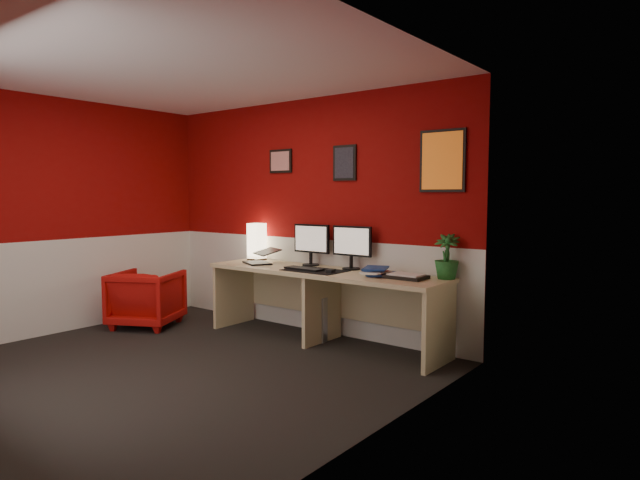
{
  "coord_description": "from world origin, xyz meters",
  "views": [
    {
      "loc": [
        3.75,
        -2.84,
        1.48
      ],
      "look_at": [
        0.6,
        1.21,
        1.05
      ],
      "focal_mm": 30.62,
      "sensor_mm": 36.0,
      "label": 1
    }
  ],
  "objects_px": {
    "pc_tower": "(325,316)",
    "armchair": "(147,298)",
    "zen_tray": "(406,277)",
    "potted_plant": "(447,257)",
    "monitor_right": "(351,241)",
    "desk": "(322,306)",
    "shoji_lamp": "(257,243)",
    "monitor_left": "(311,238)",
    "laptop": "(257,254)"
  },
  "relations": [
    {
      "from": "pc_tower",
      "to": "armchair",
      "type": "relative_size",
      "value": 0.65
    },
    {
      "from": "zen_tray",
      "to": "potted_plant",
      "type": "distance_m",
      "value": 0.4
    },
    {
      "from": "zen_tray",
      "to": "monitor_right",
      "type": "bearing_deg",
      "value": 165.64
    },
    {
      "from": "monitor_right",
      "to": "armchair",
      "type": "xyz_separation_m",
      "value": [
        -2.17,
        -0.89,
        -0.7
      ]
    },
    {
      "from": "desk",
      "to": "pc_tower",
      "type": "height_order",
      "value": "desk"
    },
    {
      "from": "pc_tower",
      "to": "monitor_right",
      "type": "bearing_deg",
      "value": -1.49
    },
    {
      "from": "monitor_right",
      "to": "pc_tower",
      "type": "bearing_deg",
      "value": -171.31
    },
    {
      "from": "zen_tray",
      "to": "shoji_lamp",
      "type": "bearing_deg",
      "value": 174.87
    },
    {
      "from": "shoji_lamp",
      "to": "pc_tower",
      "type": "bearing_deg",
      "value": -2.44
    },
    {
      "from": "potted_plant",
      "to": "armchair",
      "type": "xyz_separation_m",
      "value": [
        -3.19,
        -0.9,
        -0.61
      ]
    },
    {
      "from": "potted_plant",
      "to": "armchair",
      "type": "height_order",
      "value": "potted_plant"
    },
    {
      "from": "monitor_left",
      "to": "zen_tray",
      "type": "relative_size",
      "value": 1.66
    },
    {
      "from": "shoji_lamp",
      "to": "armchair",
      "type": "bearing_deg",
      "value": -134.17
    },
    {
      "from": "desk",
      "to": "pc_tower",
      "type": "bearing_deg",
      "value": 120.55
    },
    {
      "from": "laptop",
      "to": "desk",
      "type": "bearing_deg",
      "value": 28.51
    },
    {
      "from": "monitor_left",
      "to": "potted_plant",
      "type": "distance_m",
      "value": 1.53
    },
    {
      "from": "monitor_left",
      "to": "pc_tower",
      "type": "relative_size",
      "value": 1.29
    },
    {
      "from": "potted_plant",
      "to": "pc_tower",
      "type": "distance_m",
      "value": 1.49
    },
    {
      "from": "desk",
      "to": "potted_plant",
      "type": "height_order",
      "value": "potted_plant"
    },
    {
      "from": "potted_plant",
      "to": "armchair",
      "type": "relative_size",
      "value": 0.58
    },
    {
      "from": "monitor_left",
      "to": "pc_tower",
      "type": "distance_m",
      "value": 0.82
    },
    {
      "from": "monitor_right",
      "to": "potted_plant",
      "type": "height_order",
      "value": "monitor_right"
    },
    {
      "from": "zen_tray",
      "to": "armchair",
      "type": "height_order",
      "value": "zen_tray"
    },
    {
      "from": "desk",
      "to": "shoji_lamp",
      "type": "height_order",
      "value": "shoji_lamp"
    },
    {
      "from": "laptop",
      "to": "potted_plant",
      "type": "height_order",
      "value": "potted_plant"
    },
    {
      "from": "armchair",
      "to": "zen_tray",
      "type": "bearing_deg",
      "value": 166.09
    },
    {
      "from": "potted_plant",
      "to": "armchair",
      "type": "distance_m",
      "value": 3.37
    },
    {
      "from": "pc_tower",
      "to": "laptop",
      "type": "bearing_deg",
      "value": -174.82
    },
    {
      "from": "laptop",
      "to": "monitor_left",
      "type": "height_order",
      "value": "monitor_left"
    },
    {
      "from": "zen_tray",
      "to": "potted_plant",
      "type": "relative_size",
      "value": 0.87
    },
    {
      "from": "laptop",
      "to": "monitor_left",
      "type": "distance_m",
      "value": 0.63
    },
    {
      "from": "zen_tray",
      "to": "potted_plant",
      "type": "xyz_separation_m",
      "value": [
        0.29,
        0.2,
        0.19
      ]
    },
    {
      "from": "zen_tray",
      "to": "pc_tower",
      "type": "bearing_deg",
      "value": 172.24
    },
    {
      "from": "desk",
      "to": "monitor_left",
      "type": "bearing_deg",
      "value": 146.25
    },
    {
      "from": "monitor_right",
      "to": "zen_tray",
      "type": "distance_m",
      "value": 0.8
    },
    {
      "from": "potted_plant",
      "to": "zen_tray",
      "type": "bearing_deg",
      "value": -145.33
    },
    {
      "from": "armchair",
      "to": "desk",
      "type": "bearing_deg",
      "value": 171.25
    },
    {
      "from": "desk",
      "to": "zen_tray",
      "type": "xyz_separation_m",
      "value": [
        0.92,
        0.03,
        0.38
      ]
    },
    {
      "from": "laptop",
      "to": "potted_plant",
      "type": "bearing_deg",
      "value": 33.45
    },
    {
      "from": "laptop",
      "to": "zen_tray",
      "type": "distance_m",
      "value": 1.79
    },
    {
      "from": "monitor_left",
      "to": "monitor_right",
      "type": "height_order",
      "value": "same"
    },
    {
      "from": "monitor_left",
      "to": "desk",
      "type": "bearing_deg",
      "value": -33.75
    },
    {
      "from": "monitor_left",
      "to": "potted_plant",
      "type": "relative_size",
      "value": 1.45
    },
    {
      "from": "armchair",
      "to": "monitor_right",
      "type": "bearing_deg",
      "value": 174.7
    },
    {
      "from": "shoji_lamp",
      "to": "monitor_left",
      "type": "relative_size",
      "value": 0.69
    },
    {
      "from": "zen_tray",
      "to": "monitor_left",
      "type": "bearing_deg",
      "value": 171.83
    },
    {
      "from": "desk",
      "to": "armchair",
      "type": "xyz_separation_m",
      "value": [
        -1.97,
        -0.67,
        -0.05
      ]
    },
    {
      "from": "potted_plant",
      "to": "monitor_left",
      "type": "bearing_deg",
      "value": -179.12
    },
    {
      "from": "shoji_lamp",
      "to": "armchair",
      "type": "xyz_separation_m",
      "value": [
        -0.86,
        -0.89,
        -0.61
      ]
    },
    {
      "from": "zen_tray",
      "to": "laptop",
      "type": "bearing_deg",
      "value": -177.79
    }
  ]
}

